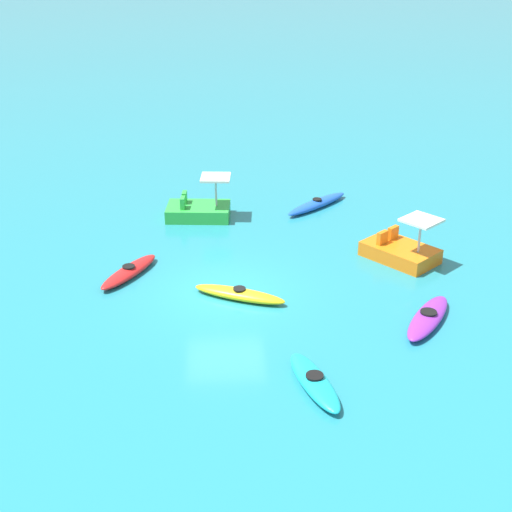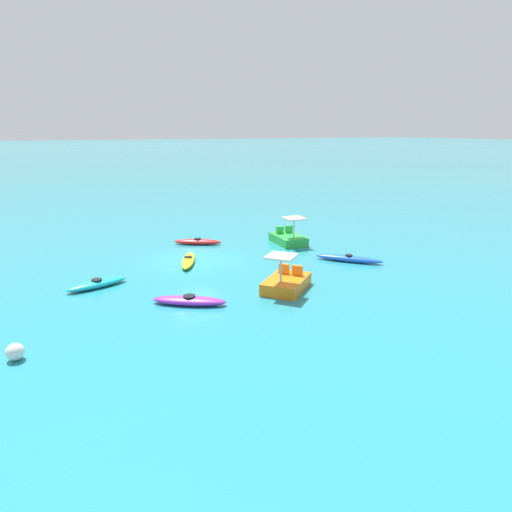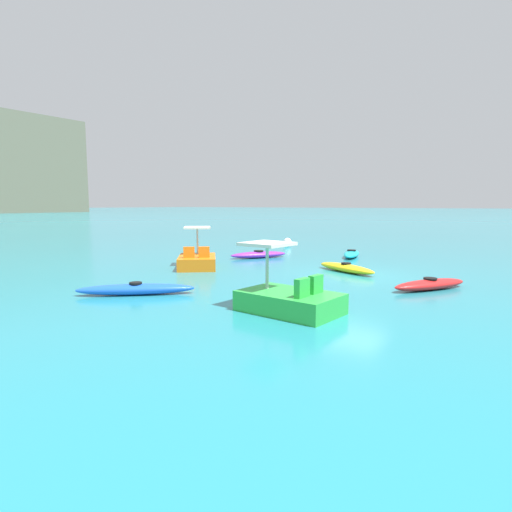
{
  "view_description": "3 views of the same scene",
  "coord_description": "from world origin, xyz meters",
  "px_view_note": "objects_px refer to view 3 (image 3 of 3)",
  "views": [
    {
      "loc": [
        19.42,
        -0.16,
        10.38
      ],
      "look_at": [
        -1.94,
        1.09,
        0.29
      ],
      "focal_mm": 49.86,
      "sensor_mm": 36.0,
      "label": 1
    },
    {
      "loc": [
        7.16,
        21.38,
        6.52
      ],
      "look_at": [
        -2.43,
        2.3,
        0.49
      ],
      "focal_mm": 31.48,
      "sensor_mm": 36.0,
      "label": 2
    },
    {
      "loc": [
        -15.02,
        -6.03,
        2.62
      ],
      "look_at": [
        -1.85,
        3.12,
        0.68
      ],
      "focal_mm": 29.89,
      "sensor_mm": 36.0,
      "label": 3
    }
  ],
  "objects_px": {
    "kayak_cyan": "(351,254)",
    "kayak_yellow": "(346,268)",
    "pedal_boat_orange": "(197,260)",
    "kayak_blue": "(136,289)",
    "kayak_red": "(430,284)",
    "pedal_boat_green": "(289,299)",
    "buoy_white": "(287,242)",
    "kayak_purple": "(259,255)"
  },
  "relations": [
    {
      "from": "kayak_cyan",
      "to": "kayak_yellow",
      "type": "bearing_deg",
      "value": -160.2
    },
    {
      "from": "kayak_yellow",
      "to": "pedal_boat_orange",
      "type": "xyz_separation_m",
      "value": [
        -2.47,
        5.54,
        0.17
      ]
    },
    {
      "from": "kayak_yellow",
      "to": "kayak_blue",
      "type": "relative_size",
      "value": 1.0
    },
    {
      "from": "kayak_red",
      "to": "pedal_boat_green",
      "type": "xyz_separation_m",
      "value": [
        -4.9,
        2.18,
        0.17
      ]
    },
    {
      "from": "kayak_red",
      "to": "pedal_boat_green",
      "type": "relative_size",
      "value": 1.07
    },
    {
      "from": "kayak_cyan",
      "to": "buoy_white",
      "type": "bearing_deg",
      "value": 61.13
    },
    {
      "from": "kayak_purple",
      "to": "pedal_boat_green",
      "type": "xyz_separation_m",
      "value": [
        -8.37,
        -6.64,
        0.17
      ]
    },
    {
      "from": "buoy_white",
      "to": "kayak_yellow",
      "type": "bearing_deg",
      "value": -136.9
    },
    {
      "from": "pedal_boat_green",
      "to": "pedal_boat_orange",
      "type": "xyz_separation_m",
      "value": [
        4.17,
        6.86,
        0.0
      ]
    },
    {
      "from": "pedal_boat_green",
      "to": "pedal_boat_orange",
      "type": "bearing_deg",
      "value": 58.68
    },
    {
      "from": "pedal_boat_green",
      "to": "kayak_purple",
      "type": "bearing_deg",
      "value": 38.42
    },
    {
      "from": "kayak_yellow",
      "to": "kayak_purple",
      "type": "xyz_separation_m",
      "value": [
        1.73,
        5.32,
        0.0
      ]
    },
    {
      "from": "kayak_red",
      "to": "buoy_white",
      "type": "distance_m",
      "value": 14.24
    },
    {
      "from": "pedal_boat_green",
      "to": "buoy_white",
      "type": "relative_size",
      "value": 4.91
    },
    {
      "from": "kayak_purple",
      "to": "buoy_white",
      "type": "relative_size",
      "value": 5.44
    },
    {
      "from": "kayak_cyan",
      "to": "pedal_boat_green",
      "type": "xyz_separation_m",
      "value": [
        -11.28,
        -2.99,
        0.17
      ]
    },
    {
      "from": "pedal_boat_green",
      "to": "buoy_white",
      "type": "xyz_separation_m",
      "value": [
        14.32,
        8.5,
        -0.08
      ]
    },
    {
      "from": "pedal_boat_green",
      "to": "kayak_yellow",
      "type": "bearing_deg",
      "value": 11.24
    },
    {
      "from": "buoy_white",
      "to": "kayak_blue",
      "type": "bearing_deg",
      "value": -165.9
    },
    {
      "from": "kayak_cyan",
      "to": "pedal_boat_green",
      "type": "height_order",
      "value": "pedal_boat_green"
    },
    {
      "from": "kayak_purple",
      "to": "kayak_yellow",
      "type": "bearing_deg",
      "value": -107.98
    },
    {
      "from": "kayak_blue",
      "to": "kayak_red",
      "type": "bearing_deg",
      "value": -50.37
    },
    {
      "from": "kayak_blue",
      "to": "kayak_purple",
      "type": "bearing_deg",
      "value": 11.91
    },
    {
      "from": "kayak_red",
      "to": "buoy_white",
      "type": "bearing_deg",
      "value": 48.6
    },
    {
      "from": "pedal_boat_green",
      "to": "buoy_white",
      "type": "height_order",
      "value": "pedal_boat_green"
    },
    {
      "from": "kayak_yellow",
      "to": "kayak_blue",
      "type": "height_order",
      "value": "same"
    },
    {
      "from": "kayak_blue",
      "to": "buoy_white",
      "type": "height_order",
      "value": "buoy_white"
    },
    {
      "from": "kayak_cyan",
      "to": "pedal_boat_orange",
      "type": "height_order",
      "value": "pedal_boat_orange"
    },
    {
      "from": "kayak_red",
      "to": "kayak_blue",
      "type": "bearing_deg",
      "value": 129.63
    },
    {
      "from": "kayak_yellow",
      "to": "buoy_white",
      "type": "bearing_deg",
      "value": 43.1
    },
    {
      "from": "kayak_purple",
      "to": "buoy_white",
      "type": "bearing_deg",
      "value": 17.39
    },
    {
      "from": "kayak_red",
      "to": "kayak_purple",
      "type": "xyz_separation_m",
      "value": [
        3.47,
        8.82,
        0.0
      ]
    },
    {
      "from": "pedal_boat_green",
      "to": "buoy_white",
      "type": "bearing_deg",
      "value": 30.7
    },
    {
      "from": "kayak_purple",
      "to": "pedal_boat_orange",
      "type": "bearing_deg",
      "value": 176.95
    },
    {
      "from": "kayak_blue",
      "to": "buoy_white",
      "type": "xyz_separation_m",
      "value": [
        15.12,
        3.8,
        0.1
      ]
    },
    {
      "from": "kayak_red",
      "to": "kayak_blue",
      "type": "relative_size",
      "value": 0.94
    },
    {
      "from": "kayak_cyan",
      "to": "buoy_white",
      "type": "relative_size",
      "value": 5.26
    },
    {
      "from": "pedal_boat_green",
      "to": "kayak_cyan",
      "type": "bearing_deg",
      "value": 14.84
    },
    {
      "from": "kayak_yellow",
      "to": "kayak_purple",
      "type": "height_order",
      "value": "same"
    },
    {
      "from": "kayak_red",
      "to": "pedal_boat_green",
      "type": "bearing_deg",
      "value": 155.99
    },
    {
      "from": "kayak_cyan",
      "to": "pedal_boat_green",
      "type": "relative_size",
      "value": 1.07
    },
    {
      "from": "kayak_blue",
      "to": "pedal_boat_orange",
      "type": "height_order",
      "value": "pedal_boat_orange"
    }
  ]
}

